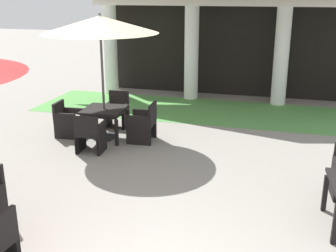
# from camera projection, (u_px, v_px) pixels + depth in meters

# --- Properties ---
(lawn_strip) EXTENTS (11.21, 2.72, 0.01)m
(lawn_strip) POSITION_uv_depth(u_px,v_px,m) (227.00, 112.00, 12.12)
(lawn_strip) COLOR #519347
(lawn_strip) RESTS_ON ground
(patio_table_mid_left) EXTENTS (0.99, 0.99, 0.73)m
(patio_table_mid_left) POSITION_uv_depth(u_px,v_px,m) (104.00, 113.00, 9.84)
(patio_table_mid_left) COLOR black
(patio_table_mid_left) RESTS_ON ground
(patio_umbrella_mid_left) EXTENTS (2.59, 2.59, 2.88)m
(patio_umbrella_mid_left) POSITION_uv_depth(u_px,v_px,m) (100.00, 25.00, 9.24)
(patio_umbrella_mid_left) COLOR #2D2D2D
(patio_umbrella_mid_left) RESTS_ON ground
(patio_chair_mid_left_west) EXTENTS (0.59, 0.59, 0.83)m
(patio_chair_mid_left_west) POSITION_uv_depth(u_px,v_px,m) (68.00, 120.00, 10.09)
(patio_chair_mid_left_west) COLOR black
(patio_chair_mid_left_west) RESTS_ON ground
(patio_chair_mid_left_south) EXTENTS (0.58, 0.53, 0.86)m
(patio_chair_mid_left_south) POSITION_uv_depth(u_px,v_px,m) (90.00, 134.00, 9.05)
(patio_chair_mid_left_south) COLOR black
(patio_chair_mid_left_south) RESTS_ON ground
(patio_chair_mid_left_north) EXTENTS (0.57, 0.54, 0.90)m
(patio_chair_mid_left_north) POSITION_uv_depth(u_px,v_px,m) (117.00, 111.00, 10.78)
(patio_chair_mid_left_north) COLOR black
(patio_chair_mid_left_north) RESTS_ON ground
(patio_chair_mid_left_east) EXTENTS (0.62, 0.66, 0.90)m
(patio_chair_mid_left_east) POSITION_uv_depth(u_px,v_px,m) (143.00, 123.00, 9.73)
(patio_chair_mid_left_east) COLOR black
(patio_chair_mid_left_east) RESTS_ON ground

